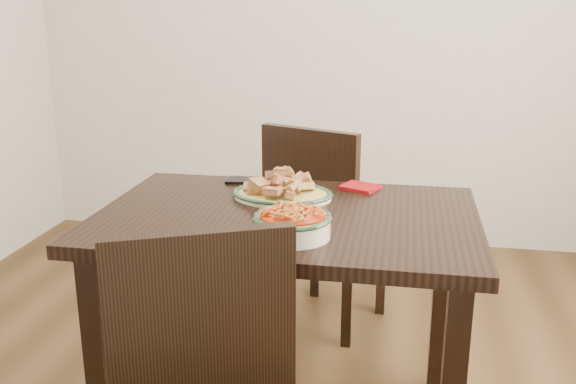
% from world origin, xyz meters
% --- Properties ---
extents(wall_back, '(3.50, 0.10, 2.60)m').
position_xyz_m(wall_back, '(0.00, 1.75, 1.30)').
color(wall_back, beige).
rests_on(wall_back, ground).
extents(dining_table, '(1.13, 0.75, 0.75)m').
position_xyz_m(dining_table, '(0.05, -0.07, 0.64)').
color(dining_table, black).
rests_on(dining_table, ground).
extents(chair_far, '(0.54, 0.54, 0.89)m').
position_xyz_m(chair_far, '(0.07, 0.64, 0.50)').
color(chair_far, black).
rests_on(chair_far, ground).
extents(fish_plate, '(0.32, 0.25, 0.11)m').
position_xyz_m(fish_plate, '(0.01, 0.08, 0.79)').
color(fish_plate, white).
rests_on(fish_plate, dining_table).
extents(noodle_bowl, '(0.21, 0.21, 0.08)m').
position_xyz_m(noodle_bowl, '(0.11, -0.27, 0.79)').
color(noodle_bowl, beige).
rests_on(noodle_bowl, dining_table).
extents(smartphone, '(0.15, 0.09, 0.01)m').
position_xyz_m(smartphone, '(-0.14, 0.25, 0.76)').
color(smartphone, black).
rests_on(smartphone, dining_table).
extents(napkin, '(0.15, 0.14, 0.01)m').
position_xyz_m(napkin, '(0.25, 0.23, 0.76)').
color(napkin, maroon).
rests_on(napkin, dining_table).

